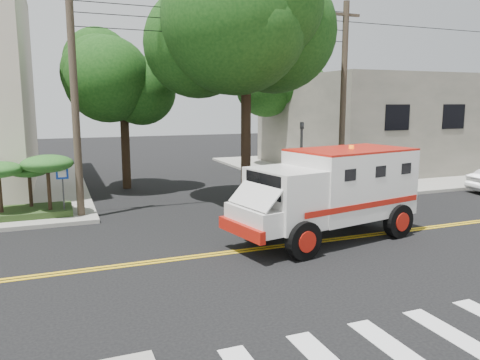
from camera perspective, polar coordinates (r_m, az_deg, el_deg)
name	(u,v)px	position (r m, az deg, el deg)	size (l,w,h in m)	color
ground	(280,246)	(14.87, 4.88, -8.05)	(100.00, 100.00, 0.00)	black
sidewalk_ne	(369,167)	(33.15, 15.50, 1.51)	(17.00, 17.00, 0.15)	gray
building_right	(385,121)	(34.19, 17.24, 6.84)	(14.00, 12.00, 6.00)	#636055
utility_pole_left	(75,101)	(18.69, -19.49, 9.03)	(0.28, 0.28, 9.00)	#382D23
utility_pole_right	(343,101)	(22.72, 12.45, 9.33)	(0.28, 0.28, 9.00)	#382D23
tree_main	(258,37)	(20.81, 2.23, 17.01)	(6.08, 5.70, 9.85)	black
tree_left	(130,77)	(24.77, -13.29, 12.14)	(4.48, 4.20, 7.70)	black
tree_right	(295,78)	(32.29, 6.71, 12.29)	(4.80, 4.50, 8.20)	black
traffic_signal	(301,153)	(21.03, 7.47, 3.27)	(0.15, 0.18, 3.60)	#3F3F42
accessibility_sign	(63,184)	(19.11, -20.79, -0.50)	(0.45, 0.10, 2.02)	#3F3F42
palm_planter	(27,177)	(19.54, -24.49, 0.31)	(3.52, 2.63, 2.36)	#1E3314
armored_truck	(332,189)	(15.57, 11.10, -1.05)	(6.79, 3.61, 2.94)	silver
pedestrian_a	(372,174)	(23.16, 15.78, 0.75)	(0.69, 0.45, 1.90)	gray
pedestrian_b	(380,171)	(25.10, 16.66, 1.00)	(0.77, 0.60, 1.59)	gray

